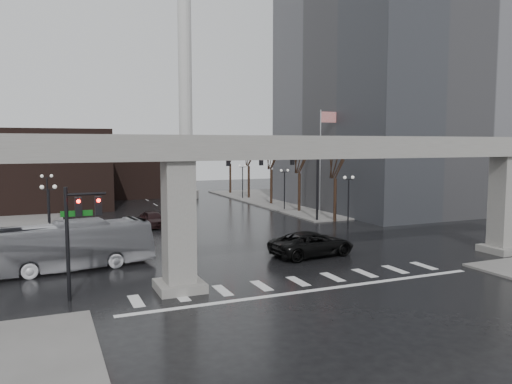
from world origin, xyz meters
TOP-DOWN VIEW (x-y plane):
  - ground at (0.00, 0.00)m, footprint 160.00×160.00m
  - sidewalk_ne at (26.00, 36.00)m, footprint 28.00×36.00m
  - elevated_guideway at (1.26, 0.00)m, footprint 48.00×2.60m
  - office_tower at (28.00, 26.00)m, footprint 22.00×26.00m
  - building_far_left at (-14.00, 42.00)m, footprint 16.00×14.00m
  - building_far_mid at (-2.00, 52.00)m, footprint 10.00×10.00m
  - smokestack at (6.00, 46.00)m, footprint 3.60×3.60m
  - signal_mast_arm at (8.99, 18.80)m, footprint 12.12×0.43m
  - signal_left_pole at (-12.25, 0.50)m, footprint 2.30×0.30m
  - flagpole_assembly at (15.29, 22.00)m, footprint 2.06×0.12m
  - lamp_right_0 at (13.50, 14.00)m, footprint 1.22×0.32m
  - lamp_right_1 at (13.50, 28.00)m, footprint 1.22×0.32m
  - lamp_right_2 at (13.50, 42.00)m, footprint 1.22×0.32m
  - lamp_left_0 at (-13.50, 14.00)m, footprint 1.22×0.32m
  - lamp_left_1 at (-13.50, 28.00)m, footprint 1.22×0.32m
  - lamp_left_2 at (-13.50, 42.00)m, footprint 1.22×0.32m
  - tree_right_0 at (14.53, 18.02)m, footprint 1.09×1.58m
  - tree_right_1 at (14.53, 26.02)m, footprint 1.09×1.61m
  - tree_right_2 at (14.53, 34.02)m, footprint 1.10×1.63m
  - tree_right_3 at (14.53, 42.02)m, footprint 1.11×1.66m
  - tree_right_4 at (14.53, 50.02)m, footprint 1.12×1.69m
  - pickup_truck at (4.18, 4.66)m, footprint 6.76×3.70m
  - city_bus at (-12.78, 7.29)m, footprint 11.71×4.16m
  - far_car at (-3.97, 22.05)m, footprint 2.25×4.78m

SIDE VIEW (x-z plane):
  - ground at x=0.00m, z-range 0.00..0.00m
  - sidewalk_ne at x=26.00m, z-range 0.00..0.15m
  - far_car at x=-3.97m, z-range 0.00..1.58m
  - pickup_truck at x=4.18m, z-range 0.00..1.80m
  - city_bus at x=-12.78m, z-range 0.00..3.19m
  - tree_right_0 at x=14.53m, z-range -0.97..6.54m
  - tree_right_1 at x=14.53m, z-range -0.99..6.69m
  - tree_right_2 at x=14.53m, z-range -1.01..6.84m
  - tree_right_3 at x=14.53m, z-range -1.03..6.99m
  - tree_right_4 at x=14.53m, z-range -1.05..7.14m
  - lamp_right_0 at x=13.50m, z-range 0.92..6.03m
  - lamp_right_1 at x=13.50m, z-range 0.92..6.03m
  - lamp_right_2 at x=13.50m, z-range 0.92..6.03m
  - lamp_left_0 at x=-13.50m, z-range 0.92..6.03m
  - lamp_left_1 at x=-13.50m, z-range 0.92..6.03m
  - lamp_left_2 at x=-13.50m, z-range 0.92..6.03m
  - building_far_mid at x=-2.00m, z-range 0.00..8.00m
  - signal_left_pole at x=-12.25m, z-range 1.07..7.07m
  - building_far_left at x=-14.00m, z-range 0.00..10.00m
  - signal_mast_arm at x=8.99m, z-range 1.83..9.83m
  - elevated_guideway at x=1.26m, z-range 2.53..11.23m
  - flagpole_assembly at x=15.29m, z-range 1.53..13.53m
  - smokestack at x=6.00m, z-range -1.65..28.35m
  - office_tower at x=28.00m, z-range 0.00..42.00m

